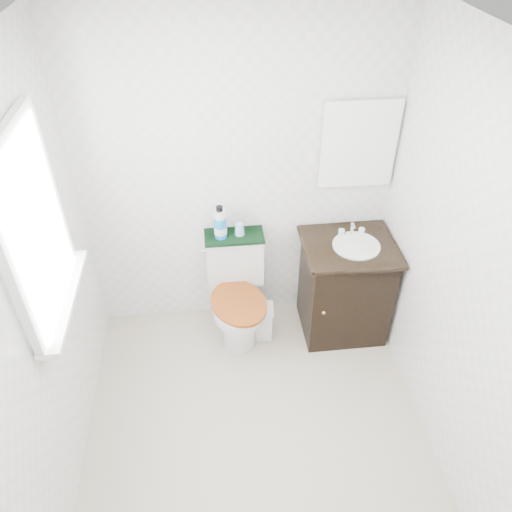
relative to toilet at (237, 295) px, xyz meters
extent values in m
plane|color=#BDAF98|center=(0.05, -0.97, -0.36)|extent=(2.40, 2.40, 0.00)
plane|color=silver|center=(0.05, -0.97, 2.04)|extent=(2.40, 2.40, 0.00)
plane|color=silver|center=(0.05, 0.23, 0.84)|extent=(2.40, 0.00, 2.40)
plane|color=silver|center=(-1.05, -0.97, 0.84)|extent=(0.00, 2.40, 2.40)
plane|color=silver|center=(1.15, -0.97, 0.84)|extent=(0.00, 2.40, 2.40)
cube|color=white|center=(-1.02, -0.72, 1.19)|extent=(0.02, 0.70, 0.90)
cube|color=silver|center=(0.87, 0.21, 1.09)|extent=(0.50, 0.02, 0.60)
cylinder|color=silver|center=(0.00, -0.15, -0.16)|extent=(0.26, 0.26, 0.40)
cube|color=silver|center=(0.00, 0.10, -0.16)|extent=(0.26, 0.28, 0.40)
cube|color=silver|center=(0.00, 0.12, 0.23)|extent=(0.42, 0.18, 0.38)
cube|color=silver|center=(0.00, 0.12, 0.44)|extent=(0.44, 0.20, 0.03)
cylinder|color=silver|center=(0.00, -0.19, 0.04)|extent=(0.38, 0.38, 0.08)
cylinder|color=brown|center=(0.00, -0.19, 0.09)|extent=(0.49, 0.49, 0.03)
cube|color=black|center=(0.82, -0.06, 0.03)|extent=(0.61, 0.51, 0.78)
cube|color=black|center=(0.82, -0.06, 0.44)|extent=(0.65, 0.55, 0.04)
cylinder|color=silver|center=(0.85, -0.09, 0.47)|extent=(0.33, 0.33, 0.01)
ellipsoid|color=silver|center=(0.85, -0.09, 0.41)|extent=(0.29, 0.29, 0.15)
cylinder|color=silver|center=(0.85, 0.05, 0.51)|extent=(0.02, 0.02, 0.10)
cube|color=silver|center=(0.17, -0.09, -0.22)|extent=(0.20, 0.16, 0.27)
cube|color=silver|center=(0.17, -0.09, -0.07)|extent=(0.22, 0.18, 0.03)
cube|color=black|center=(0.00, 0.12, 0.46)|extent=(0.43, 0.22, 0.02)
cylinder|color=blue|center=(-0.10, 0.11, 0.56)|extent=(0.09, 0.09, 0.17)
cylinder|color=silver|center=(-0.10, 0.11, 0.67)|extent=(0.09, 0.09, 0.06)
cylinder|color=black|center=(-0.10, 0.11, 0.71)|extent=(0.05, 0.05, 0.03)
cone|color=#87AFDE|center=(0.04, 0.13, 0.52)|extent=(0.07, 0.07, 0.09)
ellipsoid|color=#18746D|center=(0.79, 0.06, 0.47)|extent=(0.06, 0.04, 0.02)
camera|label=1|loc=(-0.16, -2.80, 2.57)|focal=35.00mm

